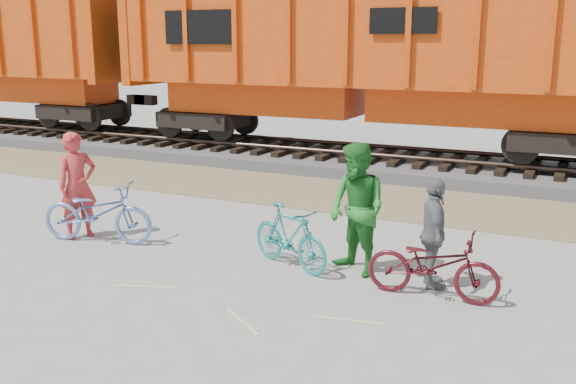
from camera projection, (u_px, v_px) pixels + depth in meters
name	position (u px, v px, depth m)	size (l,w,h in m)	color
ground	(235.00, 280.00, 9.33)	(120.00, 120.00, 0.00)	#9E9E99
gravel_strip	(361.00, 198.00, 14.16)	(120.00, 3.00, 0.02)	#867453
ballast_bed	(404.00, 165.00, 17.19)	(120.00, 4.00, 0.30)	slate
track	(405.00, 153.00, 17.12)	(120.00, 2.60, 0.24)	black
hopper_car_center	(366.00, 55.00, 17.02)	(14.00, 3.13, 4.65)	black
bicycle_blue	(97.00, 213.00, 10.96)	(0.69, 1.99, 1.05)	#6988C2
bicycle_teal	(290.00, 237.00, 9.75)	(0.46, 1.62, 0.97)	teal
bicycle_maroon	(433.00, 265.00, 8.57)	(0.62, 1.77, 0.93)	#4D1118
person_solo	(78.00, 185.00, 11.17)	(0.68, 0.45, 1.87)	red
person_man	(357.00, 209.00, 9.39)	(0.95, 0.74, 1.96)	#247728
person_woman	(434.00, 234.00, 8.89)	(0.92, 0.38, 1.56)	slate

